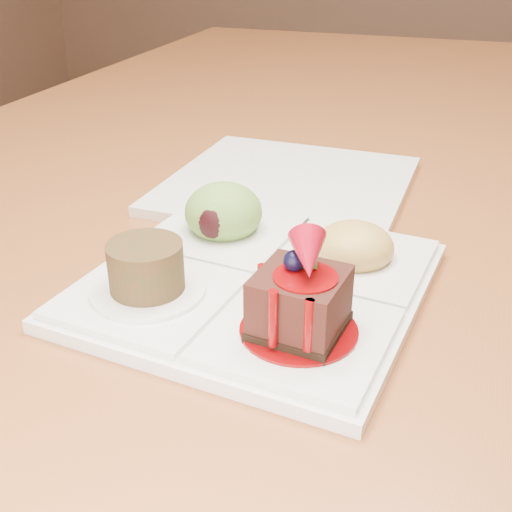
% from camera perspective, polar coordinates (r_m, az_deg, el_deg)
% --- Properties ---
extents(ground, '(6.00, 6.00, 0.00)m').
position_cam_1_polar(ground, '(1.48, 2.11, -17.18)').
color(ground, brown).
extents(dining_table, '(1.00, 1.80, 0.75)m').
position_cam_1_polar(dining_table, '(1.11, 2.72, 8.77)').
color(dining_table, '#9C5728').
rests_on(dining_table, ground).
extents(sampler_plate, '(0.31, 0.31, 0.11)m').
position_cam_1_polar(sampler_plate, '(0.56, 0.03, -0.97)').
color(sampler_plate, white).
rests_on(sampler_plate, dining_table).
extents(second_plate, '(0.29, 0.29, 0.01)m').
position_cam_1_polar(second_plate, '(0.79, 2.84, 6.35)').
color(second_plate, white).
rests_on(second_plate, dining_table).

